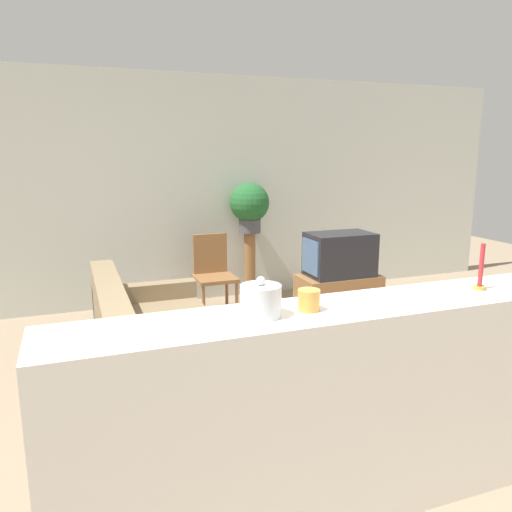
{
  "coord_description": "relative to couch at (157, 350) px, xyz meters",
  "views": [
    {
      "loc": [
        -1.2,
        -2.47,
        1.81
      ],
      "look_at": [
        0.4,
        1.81,
        0.85
      ],
      "focal_mm": 35.0,
      "sensor_mm": 36.0,
      "label": 1
    }
  ],
  "objects": [
    {
      "name": "tv_stand",
      "position": [
        2.02,
        0.69,
        -0.0
      ],
      "size": [
        0.84,
        0.45,
        0.54
      ],
      "color": "olive",
      "rests_on": "ground_plane"
    },
    {
      "name": "wooden_chair",
      "position": [
        0.91,
        1.6,
        0.21
      ],
      "size": [
        0.44,
        0.44,
        0.89
      ],
      "color": "olive",
      "rests_on": "ground_plane"
    },
    {
      "name": "wall_back",
      "position": [
        0.64,
        2.17,
        1.07
      ],
      "size": [
        9.0,
        0.06,
        2.7
      ],
      "color": "silver",
      "rests_on": "ground_plane"
    },
    {
      "name": "couch",
      "position": [
        0.0,
        0.0,
        0.0
      ],
      "size": [
        0.97,
        2.07,
        0.81
      ],
      "color": "#847051",
      "rests_on": "ground_plane"
    },
    {
      "name": "plant_stand",
      "position": [
        1.45,
        1.87,
        0.15
      ],
      "size": [
        0.14,
        0.14,
        0.85
      ],
      "color": "olive",
      "rests_on": "ground_plane"
    },
    {
      "name": "candle_jar",
      "position": [
        0.45,
        -1.72,
        0.85
      ],
      "size": [
        0.11,
        0.11,
        0.1
      ],
      "color": "gold",
      "rests_on": "foreground_counter"
    },
    {
      "name": "television",
      "position": [
        2.01,
        0.69,
        0.49
      ],
      "size": [
        0.68,
        0.42,
        0.45
      ],
      "color": "#232328",
      "rests_on": "tv_stand"
    },
    {
      "name": "potted_plant",
      "position": [
        1.45,
        1.87,
        0.91
      ],
      "size": [
        0.47,
        0.47,
        0.6
      ],
      "color": "#4C4C51",
      "rests_on": "plant_stand"
    },
    {
      "name": "ground_plane",
      "position": [
        0.64,
        -1.26,
        -0.28
      ],
      "size": [
        14.0,
        14.0,
        0.0
      ],
      "primitive_type": "plane",
      "color": "gray"
    },
    {
      "name": "candlestick",
      "position": [
        1.47,
        -1.72,
        0.89
      ],
      "size": [
        0.07,
        0.07,
        0.25
      ],
      "color": "#B7933D",
      "rests_on": "foreground_counter"
    },
    {
      "name": "foreground_counter",
      "position": [
        0.64,
        -1.72,
        0.26
      ],
      "size": [
        2.83,
        0.44,
        1.08
      ],
      "color": "white",
      "rests_on": "ground_plane"
    },
    {
      "name": "decorative_bowl",
      "position": [
        0.21,
        -1.72,
        0.88
      ],
      "size": [
        0.19,
        0.19,
        0.19
      ],
      "color": "silver",
      "rests_on": "foreground_counter"
    }
  ]
}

